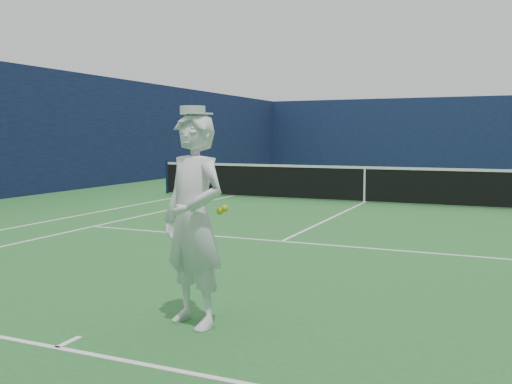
# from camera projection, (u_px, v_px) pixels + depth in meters

# --- Properties ---
(ground) EXTENTS (80.00, 80.00, 0.00)m
(ground) POSITION_uv_depth(u_px,v_px,m) (364.00, 203.00, 15.81)
(ground) COLOR #27662B
(ground) RESTS_ON ground
(court_markings) EXTENTS (11.03, 23.83, 0.01)m
(court_markings) POSITION_uv_depth(u_px,v_px,m) (364.00, 202.00, 15.81)
(court_markings) COLOR white
(court_markings) RESTS_ON ground
(windscreen_fence) EXTENTS (20.12, 36.12, 4.00)m
(windscreen_fence) POSITION_uv_depth(u_px,v_px,m) (366.00, 130.00, 15.61)
(windscreen_fence) COLOR #101B3C
(windscreen_fence) RESTS_ON ground
(tennis_net) EXTENTS (12.88, 0.09, 1.07)m
(tennis_net) POSITION_uv_depth(u_px,v_px,m) (365.00, 183.00, 15.75)
(tennis_net) COLOR #141E4C
(tennis_net) RESTS_ON ground
(tennis_player) EXTENTS (0.87, 0.73, 2.13)m
(tennis_player) POSITION_uv_depth(u_px,v_px,m) (194.00, 220.00, 5.49)
(tennis_player) COLOR white
(tennis_player) RESTS_ON ground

